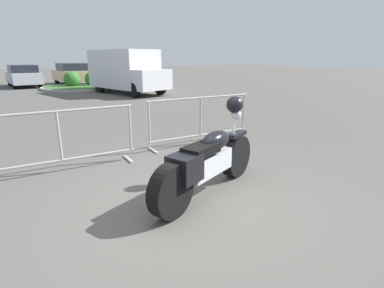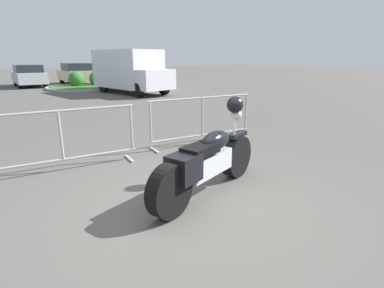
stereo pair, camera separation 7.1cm
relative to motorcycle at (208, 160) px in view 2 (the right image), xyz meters
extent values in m
plane|color=#54514C|center=(-0.43, -0.09, -0.51)|extent=(120.00, 120.00, 0.00)
cylinder|color=black|center=(0.79, 0.27, -0.16)|extent=(0.71, 0.40, 0.69)
cylinder|color=black|center=(-0.79, -0.27, -0.16)|extent=(0.71, 0.40, 0.69)
cube|color=silver|center=(0.00, 0.00, -0.06)|extent=(0.94, 0.53, 0.30)
ellipsoid|color=black|center=(0.18, 0.06, 0.24)|extent=(0.66, 0.46, 0.28)
cube|color=black|center=(-0.18, -0.06, 0.20)|extent=(0.63, 0.46, 0.13)
cube|color=black|center=(-0.53, -0.18, 0.05)|extent=(0.48, 0.45, 0.34)
cube|color=black|center=(0.79, 0.27, 0.20)|extent=(0.46, 0.28, 0.06)
cylinder|color=silver|center=(0.69, 0.23, 0.35)|extent=(0.05, 0.05, 0.48)
sphere|color=silver|center=(0.74, 0.25, 0.53)|extent=(0.17, 0.17, 0.17)
sphere|color=black|center=(0.69, 0.23, 0.70)|extent=(0.26, 0.26, 0.26)
cylinder|color=#9EA0A5|center=(-1.50, 2.16, 0.54)|extent=(2.58, 0.28, 0.04)
cylinder|color=#9EA0A5|center=(-1.50, 2.16, -0.31)|extent=(2.58, 0.28, 0.04)
cylinder|color=#9EA0A5|center=(-1.50, 2.16, 0.12)|extent=(0.05, 0.05, 0.85)
cylinder|color=#9EA0A5|center=(-0.26, 2.04, 0.12)|extent=(0.05, 0.05, 0.85)
cube|color=#9EA0A5|center=(-0.33, 2.05, -0.49)|extent=(0.10, 0.44, 0.03)
cylinder|color=#9EA0A5|center=(1.50, 2.16, 0.54)|extent=(2.58, 0.28, 0.04)
cylinder|color=#9EA0A5|center=(1.50, 2.16, -0.31)|extent=(2.58, 0.28, 0.04)
cylinder|color=#9EA0A5|center=(0.26, 2.27, 0.12)|extent=(0.05, 0.05, 0.85)
cylinder|color=#9EA0A5|center=(1.50, 2.16, 0.12)|extent=(0.05, 0.05, 0.85)
cylinder|color=#9EA0A5|center=(2.74, 2.04, 0.12)|extent=(0.05, 0.05, 0.85)
cube|color=#9EA0A5|center=(0.33, 2.26, -0.49)|extent=(0.10, 0.44, 0.03)
cube|color=#9EA0A5|center=(2.67, 2.05, -0.49)|extent=(0.10, 0.44, 0.03)
cube|color=silver|center=(4.29, 12.83, 0.80)|extent=(2.71, 4.39, 2.00)
cube|color=silver|center=(4.74, 10.37, 0.33)|extent=(2.03, 1.23, 1.00)
cylinder|color=black|center=(5.49, 10.92, -0.15)|extent=(0.37, 0.75, 0.72)
cylinder|color=black|center=(3.84, 10.61, -0.15)|extent=(0.37, 0.75, 0.72)
cylinder|color=black|center=(4.90, 14.16, -0.15)|extent=(0.37, 0.75, 0.72)
cylinder|color=black|center=(3.24, 13.86, -0.15)|extent=(0.37, 0.75, 0.72)
cube|color=#B7BABF|center=(0.29, 20.38, 0.09)|extent=(1.75, 4.25, 0.69)
cube|color=#1E232B|center=(0.29, 20.24, 0.69)|extent=(1.60, 2.18, 0.49)
cylinder|color=black|center=(-0.45, 21.74, -0.19)|extent=(0.22, 0.63, 0.63)
cylinder|color=black|center=(1.00, 21.75, -0.19)|extent=(0.22, 0.63, 0.63)
cylinder|color=black|center=(-0.43, 19.02, -0.19)|extent=(0.22, 0.63, 0.63)
cylinder|color=black|center=(1.02, 19.03, -0.19)|extent=(0.22, 0.63, 0.63)
cube|color=tan|center=(3.46, 20.44, 0.13)|extent=(1.85, 4.48, 0.73)
cube|color=#1E232B|center=(3.46, 20.28, 0.75)|extent=(1.69, 2.30, 0.52)
cylinder|color=black|center=(2.68, 21.87, -0.18)|extent=(0.23, 0.67, 0.67)
cylinder|color=black|center=(4.21, 21.88, -0.18)|extent=(0.23, 0.67, 0.67)
cylinder|color=black|center=(2.70, 19.00, -0.18)|extent=(0.23, 0.67, 0.67)
cylinder|color=black|center=(4.23, 19.01, -0.18)|extent=(0.23, 0.67, 0.67)
cylinder|color=#ADA89E|center=(3.05, 16.81, -0.44)|extent=(4.77, 4.77, 0.14)
cylinder|color=#38662D|center=(3.05, 16.81, -0.36)|extent=(4.39, 4.39, 0.02)
sphere|color=#33702D|center=(3.93, 17.23, 0.04)|extent=(0.96, 0.96, 0.96)
sphere|color=#33702D|center=(2.64, 17.35, 0.06)|extent=(1.00, 1.00, 1.00)
camera|label=1|loc=(-2.53, -3.11, 1.39)|focal=28.00mm
camera|label=2|loc=(-2.47, -3.16, 1.39)|focal=28.00mm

